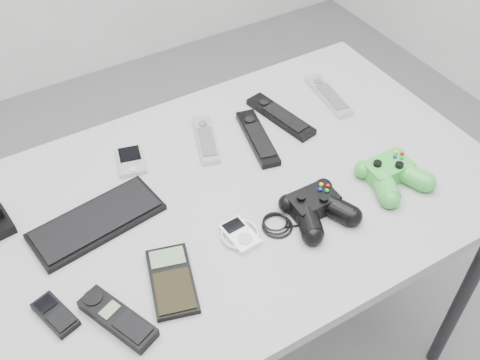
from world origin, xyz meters
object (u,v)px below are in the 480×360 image
remote_silver_a (206,139)px  controller_green (392,172)px  desk (240,209)px  controller_black (317,206)px  remote_silver_b (328,95)px  mp3_player (240,234)px  calculator (172,280)px  remote_black_a (257,137)px  pda (131,161)px  cordless_handset (118,318)px  pda_keyboard (97,221)px  remote_black_b (280,116)px  mobile_phone (55,314)px

remote_silver_a → controller_green: bearing=-28.2°
desk → controller_black: (0.10, -0.15, 0.09)m
remote_silver_a → remote_silver_b: same height
mp3_player → remote_silver_a: bearing=70.9°
desk → calculator: size_ratio=7.23×
remote_black_a → desk: bearing=-122.4°
pda → controller_black: (0.28, -0.36, 0.02)m
pda → controller_green: bearing=-21.5°
mp3_player → controller_green: (0.38, -0.03, 0.02)m
desk → pda: bearing=131.2°
desk → remote_silver_a: bearing=86.9°
cordless_handset → pda_keyboard: bearing=55.6°
remote_black_b → remote_silver_b: (0.16, 0.01, -0.00)m
remote_silver_b → controller_black: (-0.28, -0.32, 0.02)m
desk → controller_black: bearing=-55.3°
cordless_handset → controller_green: bearing=-20.6°
remote_silver_a → cordless_handset: 0.52m
remote_silver_b → controller_green: bearing=-94.5°
remote_silver_a → controller_black: 0.35m
remote_black_a → remote_silver_b: size_ratio=1.10×
remote_silver_b → calculator: size_ratio=1.15×
remote_silver_a → remote_silver_b: size_ratio=0.91×
pda_keyboard → calculator: 0.23m
calculator → pda: bearing=96.0°
remote_silver_b → cordless_handset: cordless_handset is taller
remote_black_b → mobile_phone: bearing=-169.0°
remote_silver_b → mobile_phone: bearing=-154.4°
remote_silver_a → calculator: (-0.26, -0.33, -0.00)m
remote_black_b → pda_keyboard: bearing=179.3°
cordless_handset → controller_black: bearing=-19.2°
remote_silver_b → calculator: (-0.62, -0.32, -0.00)m
desk → mp3_player: bearing=-120.9°
remote_black_b → controller_black: bearing=-120.8°
mobile_phone → remote_silver_a: bearing=14.7°
pda → calculator: (-0.06, -0.36, 0.00)m
remote_silver_b → cordless_handset: bearing=-147.7°
pda → controller_green: size_ratio=0.60×
calculator → controller_green: size_ratio=1.03×
pda → controller_black: 0.46m
pda_keyboard → remote_silver_a: size_ratio=1.64×
remote_silver_a → desk: bearing=-73.3°
controller_black → controller_green: (0.21, -0.00, 0.00)m
pda_keyboard → remote_black_a: (0.44, 0.05, 0.00)m
remote_silver_a → controller_green: controller_green is taller
calculator → controller_black: (0.35, 0.00, 0.02)m
remote_black_a → calculator: size_ratio=1.27×
remote_silver_a → mp3_player: 0.31m
pda_keyboard → mobile_phone: same height
mp3_player → controller_green: bearing=-8.9°
remote_black_b → calculator: bearing=-156.5°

